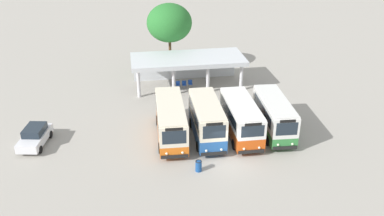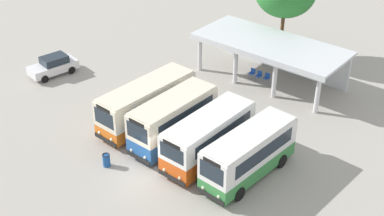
# 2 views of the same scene
# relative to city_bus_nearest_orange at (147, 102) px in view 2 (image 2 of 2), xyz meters

# --- Properties ---
(ground_plane) EXTENTS (180.00, 180.00, 0.00)m
(ground_plane) POSITION_rel_city_bus_nearest_orange_xyz_m (4.10, -4.57, -1.76)
(ground_plane) COLOR #A39E93
(city_bus_nearest_orange) EXTENTS (2.63, 8.04, 3.17)m
(city_bus_nearest_orange) POSITION_rel_city_bus_nearest_orange_xyz_m (0.00, 0.00, 0.00)
(city_bus_nearest_orange) COLOR black
(city_bus_nearest_orange) RESTS_ON ground
(city_bus_second_in_row) EXTENTS (2.42, 6.92, 3.39)m
(city_bus_second_in_row) POSITION_rel_city_bus_nearest_orange_xyz_m (3.02, -0.60, 0.11)
(city_bus_second_in_row) COLOR black
(city_bus_second_in_row) RESTS_ON ground
(city_bus_middle_cream) EXTENTS (2.47, 7.23, 3.20)m
(city_bus_middle_cream) POSITION_rel_city_bus_nearest_orange_xyz_m (6.05, -0.63, 0.01)
(city_bus_middle_cream) COLOR black
(city_bus_middle_cream) RESTS_ON ground
(city_bus_fourth_amber) EXTENTS (2.59, 7.28, 3.18)m
(city_bus_fourth_amber) POSITION_rel_city_bus_nearest_orange_xyz_m (9.07, -0.50, 0.00)
(city_bus_fourth_amber) COLOR black
(city_bus_fourth_amber) RESTS_ON ground
(parked_car_flank) EXTENTS (2.46, 4.28, 1.62)m
(parked_car_flank) POSITION_rel_city_bus_nearest_orange_xyz_m (-11.44, 0.58, -0.93)
(parked_car_flank) COLOR black
(parked_car_flank) RESTS_ON ground
(terminal_canopy) EXTENTS (12.39, 5.39, 3.40)m
(terminal_canopy) POSITION_rel_city_bus_nearest_orange_xyz_m (3.16, 11.77, 0.85)
(terminal_canopy) COLOR silver
(terminal_canopy) RESTS_ON ground
(waiting_chair_end_by_column) EXTENTS (0.44, 0.44, 0.86)m
(waiting_chair_end_by_column) POSITION_rel_city_bus_nearest_orange_xyz_m (1.96, 10.63, -1.24)
(waiting_chair_end_by_column) COLOR slate
(waiting_chair_end_by_column) RESTS_ON ground
(waiting_chair_second_from_end) EXTENTS (0.44, 0.44, 0.86)m
(waiting_chair_second_from_end) POSITION_rel_city_bus_nearest_orange_xyz_m (2.66, 10.59, -1.24)
(waiting_chair_second_from_end) COLOR slate
(waiting_chair_second_from_end) RESTS_ON ground
(waiting_chair_middle_seat) EXTENTS (0.44, 0.44, 0.86)m
(waiting_chair_middle_seat) POSITION_rel_city_bus_nearest_orange_xyz_m (3.35, 10.70, -1.24)
(waiting_chair_middle_seat) COLOR slate
(waiting_chair_middle_seat) RESTS_ON ground
(litter_bin_apron) EXTENTS (0.49, 0.49, 0.90)m
(litter_bin_apron) POSITION_rel_city_bus_nearest_orange_xyz_m (1.49, -5.41, -1.30)
(litter_bin_apron) COLOR #19478C
(litter_bin_apron) RESTS_ON ground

